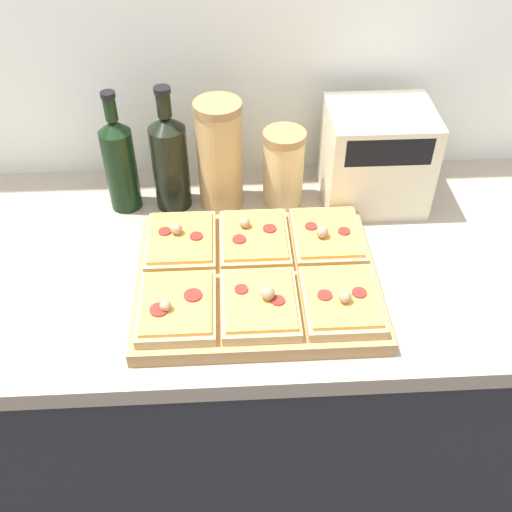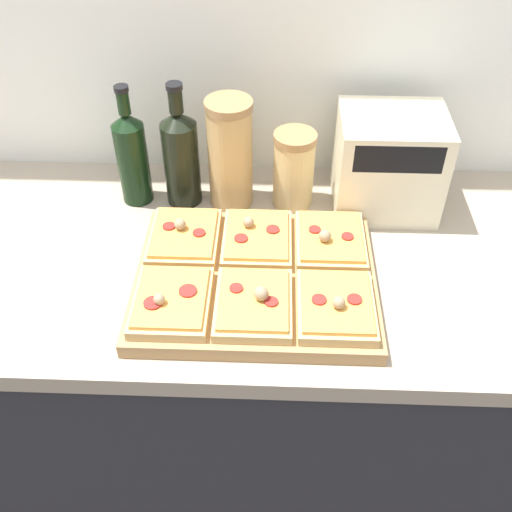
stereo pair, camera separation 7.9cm
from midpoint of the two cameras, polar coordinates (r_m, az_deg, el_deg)
wall_back at (r=1.39m, az=-5.65°, el=20.25°), size 6.00×0.06×2.50m
kitchen_counter at (r=1.60m, az=-4.00°, el=-12.28°), size 2.63×0.67×0.93m
cutting_board at (r=1.17m, az=-1.86°, el=-2.32°), size 0.47×0.38×0.03m
pizza_slice_back_left at (r=1.23m, az=-9.01°, el=1.40°), size 0.14×0.17×0.05m
pizza_slice_back_center at (r=1.22m, az=-2.04°, el=1.66°), size 0.14×0.17×0.05m
pizza_slice_back_right at (r=1.23m, az=4.94°, el=1.88°), size 0.14×0.17×0.05m
pizza_slice_front_left at (r=1.10m, az=-9.61°, el=-4.83°), size 0.14×0.17×0.05m
pizza_slice_front_center at (r=1.09m, az=-1.73°, el=-4.56°), size 0.14×0.17×0.05m
pizza_slice_front_right at (r=1.10m, az=6.08°, el=-4.25°), size 0.14×0.17×0.05m
olive_oil_bottle at (r=1.36m, az=-14.51°, el=8.57°), size 0.07×0.07×0.28m
wine_bottle at (r=1.34m, az=-9.92°, el=8.96°), size 0.08×0.08×0.29m
grain_jar_tall at (r=1.32m, az=-5.28°, el=9.50°), size 0.10×0.10×0.25m
grain_jar_short at (r=1.34m, az=0.92°, el=8.38°), size 0.09×0.09×0.18m
toaster_oven at (r=1.36m, az=9.72°, el=9.28°), size 0.25×0.19×0.22m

